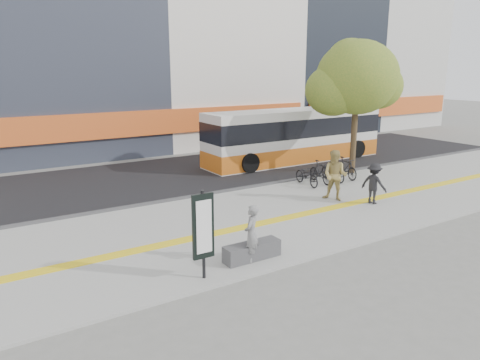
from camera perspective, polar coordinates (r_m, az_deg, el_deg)
ground at (r=14.63m, az=7.38°, el=-6.28°), size 120.00×120.00×0.00m
sidewalk at (r=15.73m, az=3.89°, el=-4.59°), size 40.00×7.00×0.08m
tactile_strip at (r=15.33m, az=5.00°, el=-4.92°), size 40.00×0.45×0.01m
street at (r=21.99m, az=-7.74°, el=0.68°), size 40.00×8.00×0.06m
curb at (r=18.52m, az=-2.52°, el=-1.60°), size 40.00×0.25×0.14m
bench at (r=12.16m, az=1.52°, el=-8.92°), size 1.60×0.45×0.45m
signboard at (r=10.76m, az=-4.65°, el=-5.99°), size 0.55×0.10×2.20m
street_tree at (r=22.19m, az=14.26°, el=12.20°), size 4.40×3.80×6.31m
bus at (r=24.85m, az=6.95°, el=5.40°), size 10.52×2.49×2.80m
bicycle_row at (r=20.46m, az=10.78°, el=1.04°), size 3.02×1.74×0.98m
seated_woman at (r=11.83m, az=1.45°, el=-6.76°), size 0.67×0.64×1.54m
pedestrian_tan at (r=17.60m, az=11.88°, el=0.58°), size 1.10×1.18×1.94m
pedestrian_dark at (r=17.56m, az=16.48°, el=-0.41°), size 0.79×1.10×1.54m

